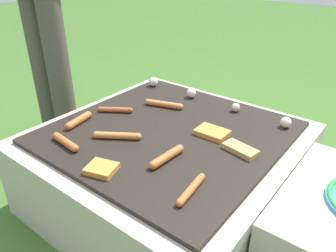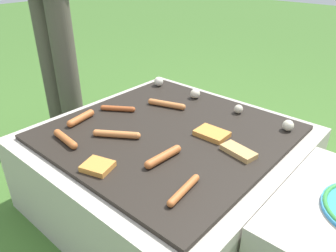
{
  "view_description": "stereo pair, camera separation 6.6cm",
  "coord_description": "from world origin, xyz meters",
  "views": [
    {
      "loc": [
        0.73,
        -0.93,
        1.02
      ],
      "look_at": [
        0.0,
        0.0,
        0.39
      ],
      "focal_mm": 35.0,
      "sensor_mm": 36.0,
      "label": 1
    },
    {
      "loc": [
        0.78,
        -0.89,
        1.02
      ],
      "look_at": [
        0.0,
        0.0,
        0.39
      ],
      "focal_mm": 35.0,
      "sensor_mm": 36.0,
      "label": 2
    }
  ],
  "objects": [
    {
      "name": "sausage_front_right",
      "position": [
        -0.34,
        -0.19,
        0.38
      ],
      "size": [
        0.05,
        0.15,
        0.03
      ],
      "color": "#B7602D",
      "rests_on": "grill"
    },
    {
      "name": "ground_plane",
      "position": [
        0.0,
        0.0,
        0.0
      ],
      "size": [
        14.0,
        14.0,
        0.0
      ],
      "primitive_type": "plane",
      "color": "#3D6628"
    },
    {
      "name": "sausage_front_left",
      "position": [
        -0.12,
        -0.18,
        0.38
      ],
      "size": [
        0.17,
        0.12,
        0.03
      ],
      "color": "#C6753D",
      "rests_on": "grill"
    },
    {
      "name": "sausage_front_center",
      "position": [
        0.3,
        -0.27,
        0.38
      ],
      "size": [
        0.04,
        0.17,
        0.02
      ],
      "color": "#B7602D",
      "rests_on": "grill"
    },
    {
      "name": "bread_slice_left",
      "position": [
        0.31,
        0.04,
        0.38
      ],
      "size": [
        0.14,
        0.08,
        0.02
      ],
      "color": "tan",
      "rests_on": "grill"
    },
    {
      "name": "sausage_back_center",
      "position": [
        -0.3,
        -0.01,
        0.38
      ],
      "size": [
        0.14,
        0.1,
        0.02
      ],
      "color": "#A34C23",
      "rests_on": "grill"
    },
    {
      "name": "grill",
      "position": [
        0.0,
        0.0,
        0.18
      ],
      "size": [
        0.99,
        0.99,
        0.37
      ],
      "color": "#B2AA9E",
      "rests_on": "ground_plane"
    },
    {
      "name": "sausage_mid_right",
      "position": [
        -0.16,
        0.17,
        0.38
      ],
      "size": [
        0.18,
        0.08,
        0.03
      ],
      "color": "#C6753D",
      "rests_on": "grill"
    },
    {
      "name": "bread_slice_center",
      "position": [
        0.16,
        0.08,
        0.38
      ],
      "size": [
        0.13,
        0.09,
        0.02
      ],
      "color": "#D18438",
      "rests_on": "grill"
    },
    {
      "name": "mushroom_row",
      "position": [
        -0.04,
        0.34,
        0.39
      ],
      "size": [
        0.79,
        0.07,
        0.05
      ],
      "color": "silver",
      "rests_on": "grill"
    },
    {
      "name": "bread_slice_right",
      "position": [
        0.0,
        -0.36,
        0.38
      ],
      "size": [
        0.12,
        0.11,
        0.02
      ],
      "color": "#D18438",
      "rests_on": "grill"
    },
    {
      "name": "sausage_back_left",
      "position": [
        0.13,
        -0.17,
        0.38
      ],
      "size": [
        0.04,
        0.17,
        0.03
      ],
      "color": "#B7602D",
      "rests_on": "grill"
    },
    {
      "name": "sausage_mid_left",
      "position": [
        -0.23,
        -0.33,
        0.38
      ],
      "size": [
        0.16,
        0.04,
        0.03
      ],
      "color": "#B7602D",
      "rests_on": "grill"
    }
  ]
}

